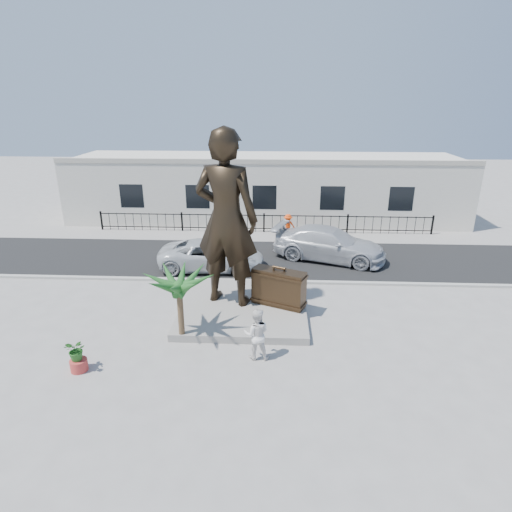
{
  "coord_description": "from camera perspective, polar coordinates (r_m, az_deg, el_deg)",
  "views": [
    {
      "loc": [
        0.81,
        -14.56,
        8.46
      ],
      "look_at": [
        0.0,
        2.0,
        2.3
      ],
      "focal_mm": 30.0,
      "sensor_mm": 36.0,
      "label": 1
    }
  ],
  "objects": [
    {
      "name": "ground",
      "position": [
        16.86,
        -0.34,
        -9.74
      ],
      "size": [
        100.0,
        100.0,
        0.0
      ],
      "primitive_type": "plane",
      "color": "#9E9991",
      "rests_on": "ground"
    },
    {
      "name": "street",
      "position": [
        24.11,
        0.7,
        -0.15
      ],
      "size": [
        40.0,
        7.0,
        0.01
      ],
      "primitive_type": "cube",
      "color": "black",
      "rests_on": "ground"
    },
    {
      "name": "curb",
      "position": [
        20.84,
        0.34,
        -3.38
      ],
      "size": [
        40.0,
        0.25,
        0.12
      ],
      "primitive_type": "cube",
      "color": "#A5A399",
      "rests_on": "ground"
    },
    {
      "name": "far_sidewalk",
      "position": [
        27.88,
        1.01,
        2.74
      ],
      "size": [
        40.0,
        2.5,
        0.02
      ],
      "primitive_type": "cube",
      "color": "#9E9991",
      "rests_on": "ground"
    },
    {
      "name": "plinth",
      "position": [
        18.13,
        -1.67,
        -6.91
      ],
      "size": [
        5.2,
        5.2,
        0.3
      ],
      "primitive_type": "cube",
      "color": "gray",
      "rests_on": "ground"
    },
    {
      "name": "fence",
      "position": [
        28.48,
        1.07,
        4.36
      ],
      "size": [
        22.0,
        0.1,
        1.2
      ],
      "primitive_type": "cube",
      "color": "black",
      "rests_on": "ground"
    },
    {
      "name": "building",
      "position": [
        32.18,
        1.33,
        9.16
      ],
      "size": [
        28.0,
        7.0,
        4.4
      ],
      "primitive_type": "cube",
      "color": "silver",
      "rests_on": "ground"
    },
    {
      "name": "statue",
      "position": [
        17.16,
        -3.98,
        4.93
      ],
      "size": [
        3.0,
        2.38,
        7.2
      ],
      "primitive_type": "imported",
      "rotation": [
        0.0,
        0.0,
        2.86
      ],
      "color": "black",
      "rests_on": "plinth"
    },
    {
      "name": "suitcase",
      "position": [
        17.74,
        3.05,
        -4.25
      ],
      "size": [
        2.29,
        1.52,
        1.55
      ],
      "primitive_type": "cube",
      "rotation": [
        0.0,
        0.0,
        -0.41
      ],
      "color": "#342516",
      "rests_on": "plinth"
    },
    {
      "name": "tourist",
      "position": [
        14.73,
        0.08,
        -10.38
      ],
      "size": [
        0.91,
        0.71,
        1.85
      ],
      "primitive_type": "imported",
      "rotation": [
        0.0,
        0.0,
        3.16
      ],
      "color": "white",
      "rests_on": "ground"
    },
    {
      "name": "car_white",
      "position": [
        22.38,
        -5.95,
        0.15
      ],
      "size": [
        5.47,
        2.64,
        1.5
      ],
      "primitive_type": "imported",
      "rotation": [
        0.0,
        0.0,
        1.6
      ],
      "color": "silver",
      "rests_on": "street"
    },
    {
      "name": "car_silver",
      "position": [
        23.86,
        9.74,
        1.61
      ],
      "size": [
        6.59,
        4.32,
        1.78
      ],
      "primitive_type": "imported",
      "rotation": [
        0.0,
        0.0,
        1.24
      ],
      "color": "#BABCBF",
      "rests_on": "street"
    },
    {
      "name": "worker",
      "position": [
        27.38,
        4.28,
        4.02
      ],
      "size": [
        0.98,
        0.56,
        1.51
      ],
      "primitive_type": "imported",
      "rotation": [
        0.0,
        0.0,
        -0.0
      ],
      "color": "#FF450D",
      "rests_on": "far_sidewalk"
    },
    {
      "name": "palm_tree",
      "position": [
        16.39,
        -9.77,
        -11.03
      ],
      "size": [
        1.8,
        1.8,
        3.2
      ],
      "primitive_type": null,
      "color": "#1D4F1C",
      "rests_on": "ground"
    },
    {
      "name": "planter",
      "position": [
        15.63,
        -22.53,
        -13.29
      ],
      "size": [
        0.56,
        0.56,
        0.4
      ],
      "primitive_type": "cylinder",
      "color": "#BD3732",
      "rests_on": "ground"
    },
    {
      "name": "shrub",
      "position": [
        15.33,
        -22.82,
        -11.5
      ],
      "size": [
        0.85,
        0.81,
        0.74
      ],
      "primitive_type": "imported",
      "rotation": [
        0.0,
        0.0,
        -0.43
      ],
      "color": "#235C1D",
      "rests_on": "planter"
    }
  ]
}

